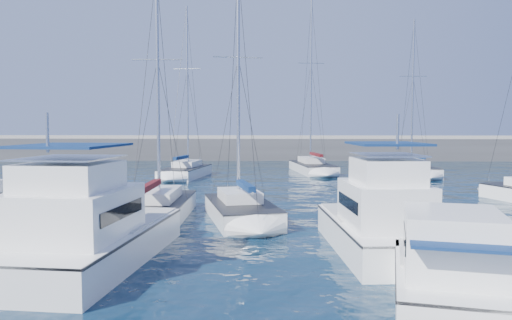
{
  "coord_description": "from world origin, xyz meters",
  "views": [
    {
      "loc": [
        -0.03,
        -19.42,
        4.92
      ],
      "look_at": [
        -1.06,
        8.0,
        3.0
      ],
      "focal_mm": 35.0,
      "sensor_mm": 36.0,
      "label": 1
    }
  ],
  "objects_px": {
    "sailboat_mid_b": "(156,210)",
    "sailboat_back_b": "(312,167)",
    "motor_yacht_stbd_inner": "(379,224)",
    "sailboat_back_a": "(186,171)",
    "sailboat_back_c": "(413,170)",
    "sailboat_mid_c": "(241,210)",
    "motor_yacht_port_inner": "(84,234)",
    "motor_yacht_stbd_outer": "(449,279)"
  },
  "relations": [
    {
      "from": "sailboat_mid_b",
      "to": "sailboat_back_b",
      "type": "relative_size",
      "value": 0.72
    },
    {
      "from": "motor_yacht_stbd_inner",
      "to": "sailboat_back_a",
      "type": "distance_m",
      "value": 30.47
    },
    {
      "from": "sailboat_back_c",
      "to": "sailboat_mid_c",
      "type": "bearing_deg",
      "value": -125.11
    },
    {
      "from": "motor_yacht_stbd_inner",
      "to": "sailboat_back_c",
      "type": "height_order",
      "value": "sailboat_back_c"
    },
    {
      "from": "sailboat_back_b",
      "to": "motor_yacht_port_inner",
      "type": "bearing_deg",
      "value": -115.57
    },
    {
      "from": "motor_yacht_stbd_inner",
      "to": "sailboat_mid_b",
      "type": "bearing_deg",
      "value": 142.88
    },
    {
      "from": "motor_yacht_port_inner",
      "to": "sailboat_mid_c",
      "type": "xyz_separation_m",
      "value": [
        4.89,
        8.55,
        -0.61
      ]
    },
    {
      "from": "motor_yacht_port_inner",
      "to": "sailboat_back_b",
      "type": "xyz_separation_m",
      "value": [
        10.58,
        35.3,
        -0.59
      ]
    },
    {
      "from": "sailboat_back_a",
      "to": "sailboat_back_c",
      "type": "height_order",
      "value": "sailboat_back_a"
    },
    {
      "from": "motor_yacht_port_inner",
      "to": "motor_yacht_stbd_outer",
      "type": "height_order",
      "value": "motor_yacht_port_inner"
    },
    {
      "from": "motor_yacht_port_inner",
      "to": "sailboat_back_b",
      "type": "distance_m",
      "value": 36.86
    },
    {
      "from": "sailboat_mid_c",
      "to": "sailboat_mid_b",
      "type": "bearing_deg",
      "value": 165.27
    },
    {
      "from": "sailboat_back_b",
      "to": "sailboat_back_c",
      "type": "xyz_separation_m",
      "value": [
        9.6,
        -3.2,
        -0.01
      ]
    },
    {
      "from": "sailboat_back_b",
      "to": "sailboat_mid_c",
      "type": "bearing_deg",
      "value": -110.89
    },
    {
      "from": "sailboat_back_a",
      "to": "sailboat_back_b",
      "type": "bearing_deg",
      "value": 30.69
    },
    {
      "from": "motor_yacht_stbd_inner",
      "to": "sailboat_back_b",
      "type": "relative_size",
      "value": 0.45
    },
    {
      "from": "motor_yacht_stbd_inner",
      "to": "sailboat_back_b",
      "type": "xyz_separation_m",
      "value": [
        -0.06,
        33.21,
        -0.59
      ]
    },
    {
      "from": "motor_yacht_stbd_inner",
      "to": "sailboat_back_c",
      "type": "relative_size",
      "value": 0.54
    },
    {
      "from": "sailboat_back_a",
      "to": "sailboat_back_b",
      "type": "distance_m",
      "value": 13.51
    },
    {
      "from": "motor_yacht_port_inner",
      "to": "sailboat_mid_c",
      "type": "height_order",
      "value": "sailboat_mid_c"
    },
    {
      "from": "motor_yacht_stbd_inner",
      "to": "sailboat_back_a",
      "type": "bearing_deg",
      "value": 109.45
    },
    {
      "from": "motor_yacht_port_inner",
      "to": "sailboat_back_c",
      "type": "distance_m",
      "value": 37.92
    },
    {
      "from": "motor_yacht_stbd_outer",
      "to": "sailboat_mid_c",
      "type": "bearing_deg",
      "value": 129.51
    },
    {
      "from": "motor_yacht_stbd_outer",
      "to": "sailboat_back_c",
      "type": "xyz_separation_m",
      "value": [
        9.03,
        36.21,
        -0.41
      ]
    },
    {
      "from": "motor_yacht_stbd_outer",
      "to": "sailboat_mid_c",
      "type": "distance_m",
      "value": 14.13
    },
    {
      "from": "motor_yacht_stbd_outer",
      "to": "sailboat_back_c",
      "type": "height_order",
      "value": "sailboat_back_c"
    },
    {
      "from": "motor_yacht_stbd_outer",
      "to": "sailboat_back_b",
      "type": "relative_size",
      "value": 0.35
    },
    {
      "from": "sailboat_mid_b",
      "to": "sailboat_back_a",
      "type": "relative_size",
      "value": 0.81
    },
    {
      "from": "motor_yacht_stbd_inner",
      "to": "sailboat_mid_c",
      "type": "height_order",
      "value": "sailboat_mid_c"
    },
    {
      "from": "sailboat_mid_c",
      "to": "motor_yacht_stbd_outer",
      "type": "bearing_deg",
      "value": -78.31
    },
    {
      "from": "motor_yacht_port_inner",
      "to": "sailboat_mid_b",
      "type": "distance_m",
      "value": 8.6
    },
    {
      "from": "motor_yacht_stbd_outer",
      "to": "sailboat_back_c",
      "type": "relative_size",
      "value": 0.41
    },
    {
      "from": "motor_yacht_stbd_outer",
      "to": "sailboat_back_b",
      "type": "bearing_deg",
      "value": 104.06
    },
    {
      "from": "sailboat_back_b",
      "to": "sailboat_mid_b",
      "type": "bearing_deg",
      "value": -119.6
    },
    {
      "from": "sailboat_back_a",
      "to": "sailboat_back_c",
      "type": "distance_m",
      "value": 22.09
    },
    {
      "from": "motor_yacht_stbd_outer",
      "to": "sailboat_mid_b",
      "type": "height_order",
      "value": "sailboat_mid_b"
    },
    {
      "from": "sailboat_mid_b",
      "to": "sailboat_back_a",
      "type": "distance_m",
      "value": 21.46
    },
    {
      "from": "motor_yacht_port_inner",
      "to": "sailboat_back_a",
      "type": "xyz_separation_m",
      "value": [
        -1.8,
        29.91,
        -0.59
      ]
    },
    {
      "from": "sailboat_mid_c",
      "to": "sailboat_back_a",
      "type": "bearing_deg",
      "value": 92.83
    },
    {
      "from": "sailboat_back_c",
      "to": "sailboat_mid_b",
      "type": "bearing_deg",
      "value": -132.07
    },
    {
      "from": "sailboat_back_a",
      "to": "motor_yacht_stbd_outer",
      "type": "bearing_deg",
      "value": -62.03
    },
    {
      "from": "motor_yacht_stbd_outer",
      "to": "sailboat_mid_b",
      "type": "distance_m",
      "value": 16.58
    }
  ]
}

